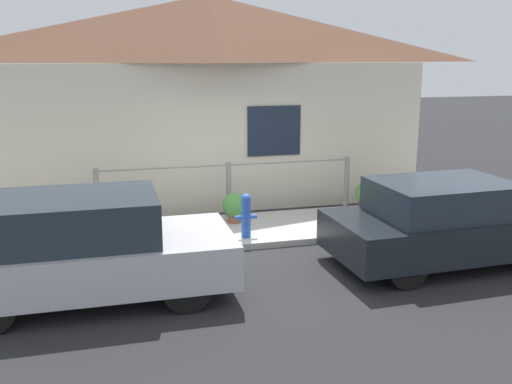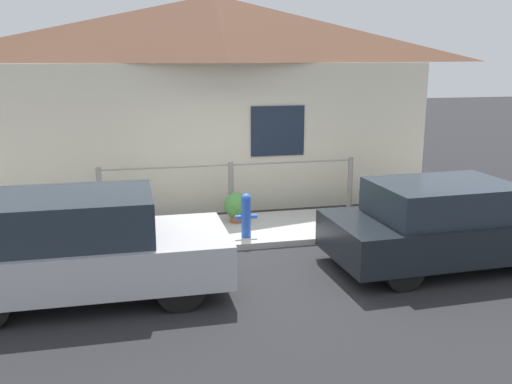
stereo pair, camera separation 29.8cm
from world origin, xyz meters
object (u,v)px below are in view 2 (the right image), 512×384
(car_right, at_px, (446,224))
(potted_plant_by_fence, at_px, (124,211))
(potted_plant_near_hydrant, at_px, (236,206))
(fire_hydrant, at_px, (246,214))
(potted_plant_corner, at_px, (370,196))
(car_left, at_px, (83,247))

(car_right, xyz_separation_m, potted_plant_by_fence, (-4.73, 2.73, -0.24))
(potted_plant_near_hydrant, bearing_deg, potted_plant_by_fence, 175.81)
(car_right, distance_m, potted_plant_by_fence, 5.47)
(fire_hydrant, distance_m, potted_plant_by_fence, 2.27)
(fire_hydrant, relative_size, potted_plant_corner, 1.31)
(potted_plant_near_hydrant, xyz_separation_m, potted_plant_by_fence, (-2.02, 0.15, -0.01))
(car_left, distance_m, potted_plant_by_fence, 2.79)
(car_left, distance_m, potted_plant_near_hydrant, 3.62)
(car_right, bearing_deg, potted_plant_near_hydrant, 134.28)
(car_right, height_order, potted_plant_by_fence, car_right)
(potted_plant_by_fence, bearing_deg, potted_plant_corner, -0.17)
(car_right, xyz_separation_m, fire_hydrant, (-2.72, 1.68, -0.14))
(car_left, height_order, car_right, car_left)
(car_left, bearing_deg, potted_plant_near_hydrant, 45.54)
(potted_plant_corner, bearing_deg, fire_hydrant, -158.89)
(car_left, height_order, fire_hydrant, car_left)
(car_right, distance_m, fire_hydrant, 3.20)
(potted_plant_by_fence, xyz_separation_m, potted_plant_corner, (4.71, -0.01, 0.02))
(car_right, distance_m, potted_plant_corner, 2.73)
(fire_hydrant, relative_size, potted_plant_near_hydrant, 1.37)
(car_left, height_order, potted_plant_corner, car_left)
(potted_plant_near_hydrant, distance_m, potted_plant_corner, 2.69)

